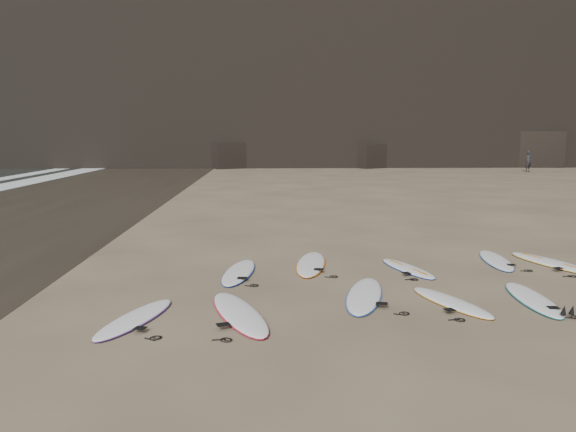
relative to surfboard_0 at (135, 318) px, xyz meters
name	(u,v)px	position (x,y,z in m)	size (l,w,h in m)	color
ground	(382,302)	(4.59, 0.88, -0.04)	(240.00, 240.00, 0.00)	#897559
surfboard_0	(135,318)	(0.00, 0.00, 0.00)	(0.57, 2.39, 0.09)	white
surfboard_1	(239,313)	(1.83, 0.20, 0.01)	(0.67, 2.79, 0.10)	white
surfboard_2	(364,295)	(4.32, 1.25, 0.01)	(0.65, 2.73, 0.10)	white
surfboard_3	(451,302)	(5.92, 0.72, 0.00)	(0.54, 2.27, 0.08)	white
surfboard_4	(533,299)	(7.60, 0.84, 0.00)	(0.59, 2.47, 0.09)	white
surfboard_5	(239,272)	(1.69, 3.29, 0.00)	(0.62, 2.59, 0.09)	white
surfboard_6	(311,263)	(3.47, 4.07, 0.01)	(0.67, 2.79, 0.10)	white
surfboard_7	(408,268)	(5.79, 3.50, 0.00)	(0.53, 2.21, 0.08)	white
surfboard_8	(496,260)	(8.30, 4.27, 0.00)	(0.59, 2.45, 0.09)	white
surfboard_9	(552,263)	(9.59, 3.88, 0.01)	(0.66, 2.74, 0.10)	white
person_a	(529,161)	(25.69, 38.85, 0.89)	(0.68, 0.45, 1.87)	black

